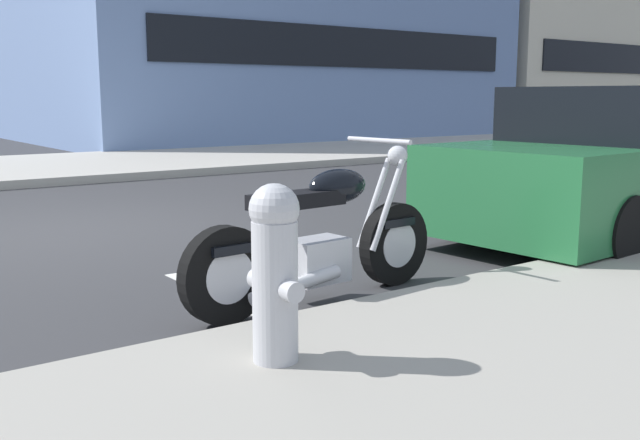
# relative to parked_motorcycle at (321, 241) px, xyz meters

# --- Properties ---
(ground_plane) EXTENTS (260.00, 260.00, 0.00)m
(ground_plane) POSITION_rel_parked_motorcycle_xyz_m (-0.50, 3.66, -0.42)
(ground_plane) COLOR #333335
(sidewalk_far_curb) EXTENTS (120.00, 5.00, 0.14)m
(sidewalk_far_curb) POSITION_rel_parked_motorcycle_xyz_m (11.50, 10.18, -0.35)
(sidewalk_far_curb) COLOR #ADA89E
(sidewalk_far_curb) RESTS_ON ground
(parking_stall_stripe) EXTENTS (0.12, 2.20, 0.01)m
(parking_stall_stripe) POSITION_rel_parked_motorcycle_xyz_m (-0.50, 0.23, -0.42)
(parking_stall_stripe) COLOR silver
(parking_stall_stripe) RESTS_ON ground
(parked_motorcycle) EXTENTS (2.13, 0.62, 1.11)m
(parked_motorcycle) POSITION_rel_parked_motorcycle_xyz_m (0.00, 0.00, 0.00)
(parked_motorcycle) COLOR black
(parked_motorcycle) RESTS_ON ground
(parked_car_at_intersection) EXTENTS (4.75, 2.02, 1.49)m
(parked_car_at_intersection) POSITION_rel_parked_motorcycle_xyz_m (4.04, 0.19, 0.28)
(parked_car_at_intersection) COLOR #236638
(parked_car_at_intersection) RESTS_ON ground
(fire_hydrant) EXTENTS (0.24, 0.36, 0.86)m
(fire_hydrant) POSITION_rel_parked_motorcycle_xyz_m (-1.07, -1.09, 0.17)
(fire_hydrant) COLOR #B7B7BC
(fire_hydrant) RESTS_ON sidewalk_near_curb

